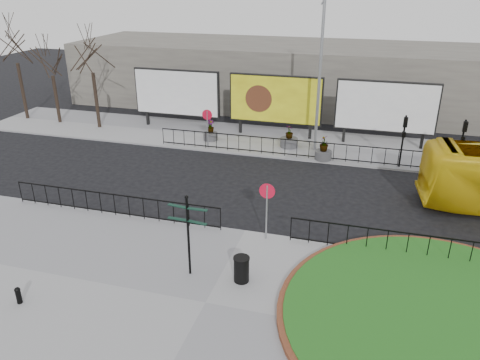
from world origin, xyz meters
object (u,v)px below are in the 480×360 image
(lamp_post, at_px, (320,74))
(litter_bin, at_px, (241,269))
(billboard_mid, at_px, (275,100))
(planter_b, at_px, (289,140))
(bollard, at_px, (18,294))
(fingerpost_sign, at_px, (188,228))
(planter_c, at_px, (323,151))
(planter_a, at_px, (211,133))

(lamp_post, relative_size, litter_bin, 9.55)
(billboard_mid, relative_size, litter_bin, 6.41)
(lamp_post, height_order, planter_b, lamp_post)
(bollard, bearing_deg, fingerpost_sign, 32.85)
(lamp_post, bearing_deg, planter_c, -66.59)
(planter_a, distance_m, planter_c, 7.71)
(lamp_post, height_order, fingerpost_sign, lamp_post)
(billboard_mid, relative_size, planter_a, 4.57)
(litter_bin, xyz_separation_m, planter_c, (1.38, 12.90, 0.03))
(bollard, distance_m, planter_a, 17.64)
(fingerpost_sign, bearing_deg, bollard, -139.38)
(litter_bin, relative_size, planter_c, 0.66)
(planter_a, relative_size, planter_c, 0.92)
(billboard_mid, xyz_separation_m, fingerpost_sign, (0.40, -16.55, -0.58))
(planter_b, bearing_deg, billboard_mid, 124.50)
(billboard_mid, relative_size, lamp_post, 0.67)
(lamp_post, distance_m, litter_bin, 15.12)
(billboard_mid, bearing_deg, litter_bin, -81.99)
(planter_c, bearing_deg, planter_a, 168.54)
(lamp_post, xyz_separation_m, planter_b, (-1.65, -0.00, -4.27))
(billboard_mid, relative_size, bollard, 10.19)
(bollard, bearing_deg, planter_a, 88.17)
(planter_b, distance_m, planter_c, 2.84)
(lamp_post, bearing_deg, fingerpost_sign, -100.13)
(planter_b, height_order, planter_c, planter_c)
(lamp_post, xyz_separation_m, fingerpost_sign, (-2.61, -14.58, -2.80))
(fingerpost_sign, xyz_separation_m, bollard, (-4.82, -3.11, -1.57))
(planter_b, xyz_separation_m, planter_c, (2.34, -1.60, 0.08))
(billboard_mid, height_order, lamp_post, lamp_post)
(lamp_post, xyz_separation_m, planter_a, (-6.87, -0.07, -4.25))
(planter_a, xyz_separation_m, planter_b, (5.21, 0.07, -0.02))
(planter_c, bearing_deg, fingerpost_sign, -104.26)
(fingerpost_sign, height_order, planter_a, fingerpost_sign)
(bollard, bearing_deg, lamp_post, 67.22)
(planter_c, bearing_deg, billboard_mid, 136.01)
(fingerpost_sign, distance_m, bollard, 5.95)
(planter_b, bearing_deg, lamp_post, 0.00)
(billboard_mid, bearing_deg, planter_c, -43.99)
(planter_a, bearing_deg, bollard, -91.83)
(billboard_mid, bearing_deg, planter_b, -55.50)
(bollard, xyz_separation_m, planter_a, (0.56, 17.63, 0.13))
(fingerpost_sign, xyz_separation_m, planter_b, (0.95, 14.58, -1.47))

